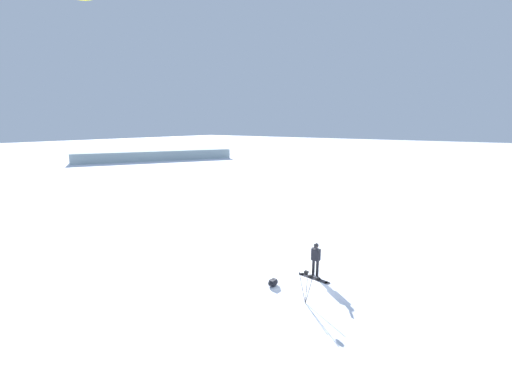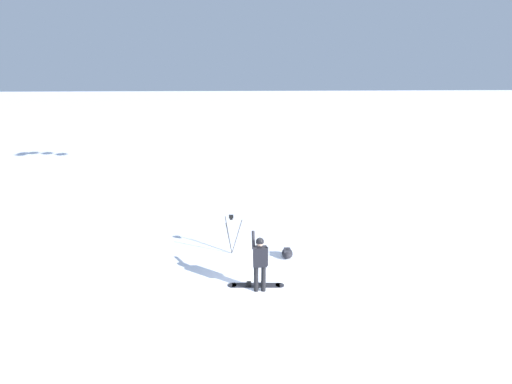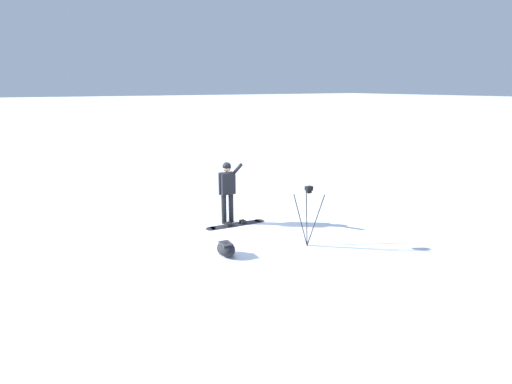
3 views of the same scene
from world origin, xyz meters
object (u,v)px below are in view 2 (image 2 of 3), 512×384
Objects in this scene: snowboard at (256,285)px; gear_bag_large at (287,253)px; camera_tripod at (231,227)px; snowboarder at (260,259)px.

snowboard is 2.84× the size of gear_bag_large.
gear_bag_large is 0.41× the size of camera_tripod.
snowboarder reaches higher than snowboard.
snowboarder is 1.01× the size of snowboard.
gear_bag_large reaches higher than snowboard.
snowboarder is at bearing 17.30° from camera_tripod.
gear_bag_large is 2.20m from camera_tripod.
snowboard is 2.59m from camera_tripod.
snowboarder reaches higher than gear_bag_large.
snowboarder is at bearing -29.09° from gear_bag_large.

